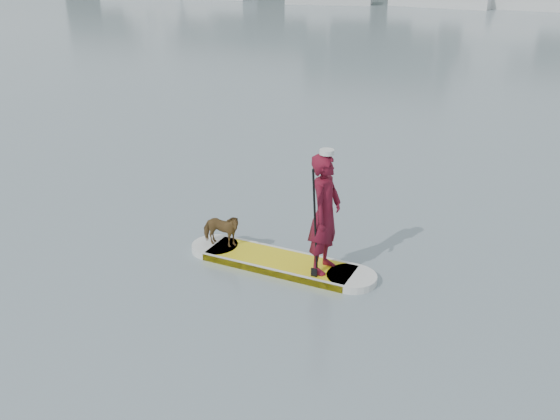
% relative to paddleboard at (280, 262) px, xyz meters
% --- Properties ---
extents(ground, '(140.00, 140.00, 0.00)m').
position_rel_paddleboard_xyz_m(ground, '(-2.78, -0.78, -0.06)').
color(ground, gray).
rests_on(ground, ground).
extents(paddleboard, '(3.30, 0.89, 0.12)m').
position_rel_paddleboard_xyz_m(paddleboard, '(0.00, 0.00, 0.00)').
color(paddleboard, yellow).
rests_on(paddleboard, ground).
extents(paddler, '(0.49, 0.72, 1.92)m').
position_rel_paddleboard_xyz_m(paddler, '(0.77, -0.03, 1.02)').
color(paddler, maroon).
rests_on(paddler, paddleboard).
extents(white_cap, '(0.22, 0.22, 0.07)m').
position_rel_paddleboard_xyz_m(white_cap, '(0.77, -0.03, 2.02)').
color(white_cap, silver).
rests_on(white_cap, paddler).
extents(dog, '(0.74, 0.39, 0.60)m').
position_rel_paddleboard_xyz_m(dog, '(-1.11, 0.04, 0.36)').
color(dog, brown).
rests_on(dog, paddleboard).
extents(paddle, '(0.10, 0.30, 2.00)m').
position_rel_paddleboard_xyz_m(paddle, '(0.72, -0.32, 0.74)').
color(paddle, black).
rests_on(paddle, ground).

